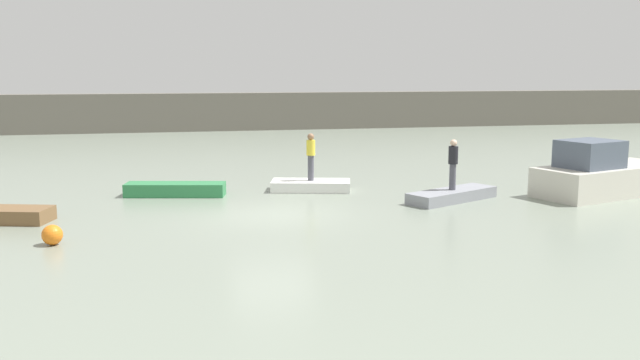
% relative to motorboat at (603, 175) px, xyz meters
% --- Properties ---
extents(ground_plane, '(120.00, 120.00, 0.00)m').
position_rel_motorboat_xyz_m(ground_plane, '(-11.93, -0.90, -0.71)').
color(ground_plane, gray).
extents(embankment_wall, '(80.00, 1.20, 2.70)m').
position_rel_motorboat_xyz_m(embankment_wall, '(-11.93, 29.06, 0.64)').
color(embankment_wall, '#666056').
rests_on(embankment_wall, ground_plane).
extents(motorboat, '(5.89, 3.71, 1.98)m').
position_rel_motorboat_xyz_m(motorboat, '(0.00, 0.00, 0.00)').
color(motorboat, beige).
rests_on(motorboat, ground_plane).
extents(rowboat_green, '(3.57, 1.65, 0.46)m').
position_rel_motorboat_xyz_m(rowboat_green, '(-14.77, 3.06, -0.48)').
color(rowboat_green, '#2D7F47').
rests_on(rowboat_green, ground_plane).
extents(rowboat_white, '(3.08, 1.96, 0.37)m').
position_rel_motorboat_xyz_m(rowboat_white, '(-9.90, 3.07, -0.52)').
color(rowboat_white, white).
rests_on(rowboat_white, ground_plane).
extents(rowboat_grey, '(3.59, 2.51, 0.38)m').
position_rel_motorboat_xyz_m(rowboat_grey, '(-5.65, 0.09, -0.52)').
color(rowboat_grey, gray).
rests_on(rowboat_grey, ground_plane).
extents(person_yellow_shirt, '(0.32, 0.32, 1.73)m').
position_rel_motorboat_xyz_m(person_yellow_shirt, '(-9.90, 3.07, 0.63)').
color(person_yellow_shirt, '#4C4C56').
rests_on(person_yellow_shirt, rowboat_white).
extents(person_dark_shirt, '(0.32, 0.32, 1.71)m').
position_rel_motorboat_xyz_m(person_dark_shirt, '(-5.65, 0.09, 0.62)').
color(person_dark_shirt, '#4C4C56').
rests_on(person_dark_shirt, rowboat_grey).
extents(mooring_buoy, '(0.52, 0.52, 0.52)m').
position_rel_motorboat_xyz_m(mooring_buoy, '(-17.92, -3.29, -0.45)').
color(mooring_buoy, orange).
rests_on(mooring_buoy, ground_plane).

